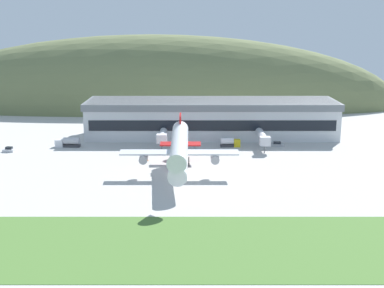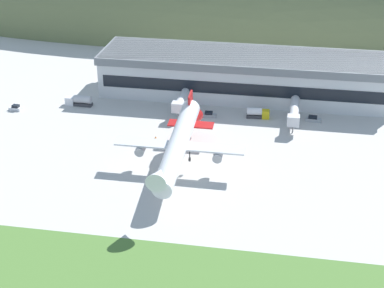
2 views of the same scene
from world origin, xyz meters
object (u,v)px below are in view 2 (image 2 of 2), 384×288
Objects in this scene: terminal_building at (245,72)px; cargo_airplane at (179,144)px; box_truck at (79,101)px; fuel_truck at (258,113)px; jetway_1 at (294,112)px; jetway_0 at (181,101)px; traffic_cone_0 at (156,137)px; service_car_0 at (209,115)px; service_car_1 at (313,119)px; service_car_2 at (15,108)px.

terminal_building is 1.91× the size of cargo_airplane.
fuel_truck is at bearing 0.23° from box_truck.
cargo_airplane reaches higher than box_truck.
terminal_building is 19.45m from fuel_truck.
jetway_1 is 2.06× the size of box_truck.
jetway_0 is (-16.93, -18.57, -3.52)m from terminal_building.
jetway_0 is at bearing -177.47° from fuel_truck.
terminal_building is at bearing 20.04° from box_truck.
traffic_cone_0 is at bearing -33.19° from box_truck.
jetway_0 is 0.28× the size of cargo_airplane.
cargo_airplane is 52.94m from box_truck.
terminal_building reaches higher than jetway_1.
traffic_cone_0 is (-12.19, -16.92, -0.38)m from service_car_0.
jetway_0 is 2.95× the size of service_car_1.
traffic_cone_0 is at bearing -119.51° from terminal_building.
box_truck is 14.41× the size of traffic_cone_0.
cargo_airplane is 49.31m from service_car_1.
cargo_airplane is at bearing -27.61° from service_car_2.
service_car_1 is 0.68× the size of fuel_truck.
cargo_airplane is (-10.51, -53.90, 0.07)m from terminal_building.
cargo_airplane is 82.02× the size of traffic_cone_0.
box_truck is 33.76m from traffic_cone_0.
box_truck is at bearing 177.81° from service_car_0.
jetway_0 is 23.33× the size of traffic_cone_0.
terminal_building reaches higher than fuel_truck.
jetway_0 reaches higher than service_car_0.
cargo_airplane is at bearing -114.09° from fuel_truck.
cargo_airplane reaches higher than jetway_0.
terminal_building is 23.75× the size of service_car_2.
jetway_1 is at bearing -2.42° from box_truck.
service_car_2 is at bearing -174.42° from fuel_truck.
jetway_0 reaches higher than fuel_truck.
terminal_building is at bearing 128.28° from jetway_1.
jetway_1 is 0.36× the size of cargo_airplane.
cargo_airplane is at bearing -131.36° from service_car_1.
service_car_0 is 0.62× the size of fuel_truck.
box_truck is at bearing -179.77° from fuel_truck.
box_truck is (-38.23, 36.11, -6.07)m from cargo_airplane.
fuel_truck is at bearing 2.53° from jetway_0.
cargo_airplane is 7.02× the size of fuel_truck.
jetway_1 is at bearing 23.19° from traffic_cone_0.
service_car_1 reaches higher than traffic_cone_0.
service_car_1 is at bearing 3.97° from service_car_0.
traffic_cone_0 is at bearing -155.79° from service_car_1.
service_car_0 is 20.86m from traffic_cone_0.
service_car_1 is (38.68, 1.32, -3.29)m from jetway_0.
cargo_airplane is 40.27m from fuel_truck.
cargo_airplane is (-26.71, -33.37, 3.59)m from jetway_1.
service_car_1 is 7.90× the size of traffic_cone_0.
box_truck is at bearing 178.59° from jetway_0.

